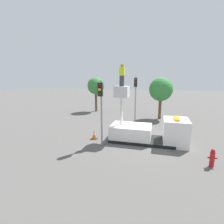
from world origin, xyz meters
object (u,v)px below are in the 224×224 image
Objects in this scene: bucket_truck at (148,131)px; tree_right_bg at (161,90)px; traffic_light_pole at (101,100)px; traffic_light_across at (136,90)px; worker at (122,75)px; traffic_cone_rear at (94,135)px; fire_hydrant at (212,158)px; tree_left_bg at (96,86)px.

bucket_truck is 1.19× the size of tree_right_bg.
traffic_light_across reaches higher than traffic_light_pole.
worker is 5.59m from traffic_cone_rear.
worker reaches higher than fire_hydrant.
traffic_light_across reaches higher than bucket_truck.
worker is 13.04m from tree_left_bg.
worker is 9.40m from tree_right_bg.
tree_left_bg is at bearing 127.74° from bucket_truck.
fire_hydrant is 12.66m from tree_right_bg.
fire_hydrant is 1.48× the size of traffic_cone_rear.
traffic_light_across is at bearing 87.12° from worker.
traffic_light_pole is (-1.20, -1.83, -1.86)m from worker.
traffic_light_across is 8.00m from traffic_cone_rear.
bucket_truck is 8.13× the size of traffic_cone_rear.
traffic_light_pole reaches higher than traffic_cone_rear.
traffic_light_pole is 6.63× the size of traffic_cone_rear.
tree_right_bg is (9.58, -2.56, -0.17)m from tree_left_bg.
bucket_truck is at bearing 27.77° from traffic_light_pole.
tree_left_bg is (-8.70, 11.24, 2.98)m from bucket_truck.
traffic_light_pole is 11.39m from tree_right_bg.
tree_right_bg is (5.46, 9.20, 3.36)m from traffic_cone_rear.
worker is at bearing -92.88° from traffic_light_across.
traffic_cone_rear is (-8.53, 2.67, -0.19)m from fire_hydrant.
bucket_truck reaches higher than fire_hydrant.
fire_hydrant is (3.95, -3.18, -0.36)m from bucket_truck.
worker is 1.54× the size of fire_hydrant.
tree_right_bg is (3.16, 8.68, -1.72)m from worker.
worker is 8.53m from fire_hydrant.
traffic_light_across reaches higher than tree_right_bg.
bucket_truck is 1.19× the size of tree_left_bg.
worker reaches higher than tree_right_bg.
worker is at bearing 180.00° from bucket_truck.
worker is at bearing 56.74° from traffic_light_pole.
bucket_truck is 7.14m from traffic_light_across.
traffic_cone_rear is 0.15× the size of tree_left_bg.
worker is 2.29× the size of traffic_cone_rear.
tree_left_bg is at bearing 109.35° from traffic_cone_rear.
tree_right_bg reaches higher than traffic_cone_rear.
traffic_cone_rear is at bearing -111.09° from traffic_light_across.
tree_left_bg reaches higher than fire_hydrant.
bucket_truck is 14.52m from tree_left_bg.
tree_left_bg is at bearing 165.06° from tree_right_bg.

